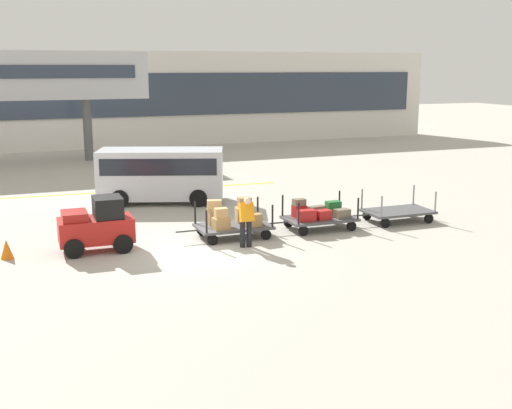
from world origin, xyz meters
TOP-DOWN VIEW (x-y plane):
  - ground_plane at (0.00, 0.00)m, footprint 120.00×120.00m
  - apron_lead_line at (-1.64, 9.94)m, footprint 16.07×1.07m
  - terminal_building at (0.00, 25.97)m, footprint 49.95×2.51m
  - baggage_tug at (-2.67, 1.08)m, footprint 2.11×1.24m
  - baggage_cart_lead at (1.49, 1.08)m, footprint 3.01×1.42m
  - baggage_cart_middle at (4.46, 1.04)m, footprint 3.01×1.42m
  - baggage_cart_tail at (7.49, 1.01)m, footprint 3.01×1.42m
  - baggage_handler at (1.48, -0.17)m, footprint 0.44×0.46m
  - shuttle_van at (0.59, 7.09)m, footprint 5.16×3.37m
  - safety_cone_near at (-5.15, 1.20)m, footprint 0.36×0.36m

SIDE VIEW (x-z plane):
  - ground_plane at x=0.00m, z-range 0.00..0.00m
  - apron_lead_line at x=-1.64m, z-range 0.00..0.01m
  - safety_cone_near at x=-5.15m, z-range 0.00..0.55m
  - baggage_cart_tail at x=7.49m, z-range -0.20..0.90m
  - baggage_cart_middle at x=4.46m, z-range -0.07..1.03m
  - baggage_cart_lead at x=1.49m, z-range -0.03..1.15m
  - baggage_tug at x=-2.67m, z-range -0.04..1.54m
  - baggage_handler at x=1.48m, z-range 0.08..1.65m
  - shuttle_van at x=0.59m, z-range 0.19..2.28m
  - terminal_building at x=0.00m, z-range 0.01..6.27m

